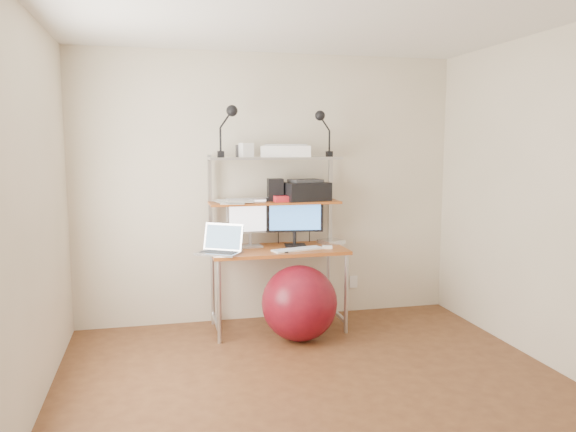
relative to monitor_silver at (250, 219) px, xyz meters
name	(u,v)px	position (x,y,z in m)	size (l,w,h in m)	color
room	(326,210)	(0.22, -1.58, 0.25)	(3.60, 3.60, 3.60)	brown
computer_desk	(276,224)	(0.22, -0.08, -0.04)	(1.20, 0.60, 1.57)	#B75823
wall_outlet	(354,282)	(1.07, 0.20, -0.70)	(0.08, 0.01, 0.12)	white
monitor_silver	(250,219)	(0.00, 0.00, 0.00)	(0.43, 0.17, 0.48)	#B0B0B5
monitor_black	(295,218)	(0.40, -0.05, 0.01)	(0.52, 0.17, 0.52)	black
laptop	(221,247)	(-0.29, -0.24, -0.20)	(0.45, 0.43, 0.31)	silver
keyboard	(298,249)	(0.38, -0.26, -0.25)	(0.46, 0.13, 0.01)	white
mouse	(327,247)	(0.65, -0.25, -0.24)	(0.09, 0.05, 0.02)	white
mac_mini	(331,242)	(0.76, -0.02, -0.24)	(0.19, 0.19, 0.04)	silver
phone	(285,251)	(0.25, -0.30, -0.25)	(0.07, 0.13, 0.01)	black
printer	(306,191)	(0.51, -0.01, 0.25)	(0.45, 0.35, 0.19)	black
nas_cube	(275,190)	(0.24, 0.02, 0.26)	(0.14, 0.14, 0.20)	black
red_box	(284,199)	(0.30, -0.07, 0.18)	(0.20, 0.13, 0.05)	red
scanner	(286,151)	(0.33, -0.01, 0.61)	(0.50, 0.39, 0.12)	white
box_white	(246,150)	(-0.03, -0.03, 0.62)	(0.11, 0.09, 0.12)	white
box_grey	(242,151)	(-0.06, 0.05, 0.61)	(0.11, 0.11, 0.11)	#323234
clip_lamp_left	(230,119)	(-0.19, -0.08, 0.88)	(0.18, 0.10, 0.45)	black
clip_lamp_right	(322,123)	(0.66, -0.05, 0.86)	(0.17, 0.09, 0.42)	black
exercise_ball	(299,303)	(0.34, -0.48, -0.67)	(0.64, 0.64, 0.64)	maroon
paper_stack	(234,201)	(-0.15, -0.02, 0.17)	(0.41, 0.41, 0.02)	white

